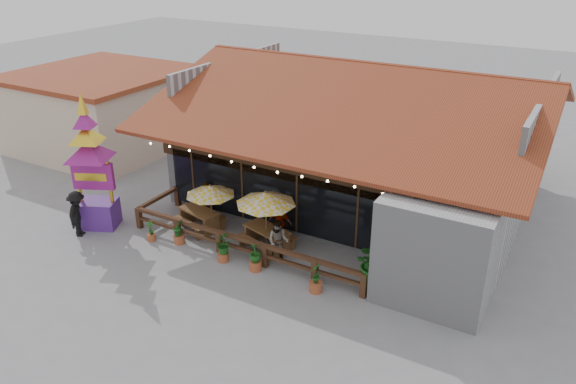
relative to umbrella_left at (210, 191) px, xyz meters
The scene contains 19 objects.
ground 4.18m from the umbrella_left, 10.29° to the right, with size 100.00×100.00×0.00m, color gray.
restaurant_building 7.15m from the umbrella_left, 56.27° to the left, with size 15.50×14.73×6.09m.
patio_railing 2.11m from the umbrella_left, 32.89° to the right, with size 10.00×2.60×0.92m.
neighbor_building 12.49m from the umbrella_left, 154.75° to the left, with size 8.40×8.40×4.22m.
umbrella_left is the anchor object (origin of this frame).
umbrella_right 2.59m from the umbrella_left, ahead, with size 2.83×2.83×2.41m.
picnic_table_left 1.40m from the umbrella_left, behind, with size 2.04×1.87×0.84m.
picnic_table_right 2.88m from the umbrella_left, ahead, with size 2.18×2.01×0.87m.
thai_sign_tower 4.91m from the umbrella_left, 157.04° to the right, with size 2.93×2.93×5.98m.
tropical_plant 7.31m from the umbrella_left, ahead, with size 1.84×1.80×1.93m.
diner_a 1.79m from the umbrella_left, 134.02° to the left, with size 0.57×0.38×1.57m, color #3C2313.
diner_b 3.60m from the umbrella_left, ahead, with size 0.79×0.62×1.63m, color #3C2313.
diner_c 3.01m from the umbrella_left, 12.90° to the left, with size 0.97×0.40×1.65m, color #3C2313.
pedestrian 5.29m from the umbrella_left, 147.56° to the right, with size 1.21×0.70×1.88m, color black.
planter_a 2.82m from the umbrella_left, 133.50° to the right, with size 0.34×0.34×0.84m.
planter_b 2.02m from the umbrella_left, 112.82° to the right, with size 0.42×0.45×1.03m.
planter_c 2.63m from the umbrella_left, 43.87° to the right, with size 0.77×0.73×1.01m.
planter_d 3.64m from the umbrella_left, 26.96° to the right, with size 0.57×0.57×1.08m.
planter_e 5.90m from the umbrella_left, 16.83° to the right, with size 0.45×0.45×1.09m.
Camera 1 is at (8.74, -15.11, 10.86)m, focal length 35.00 mm.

